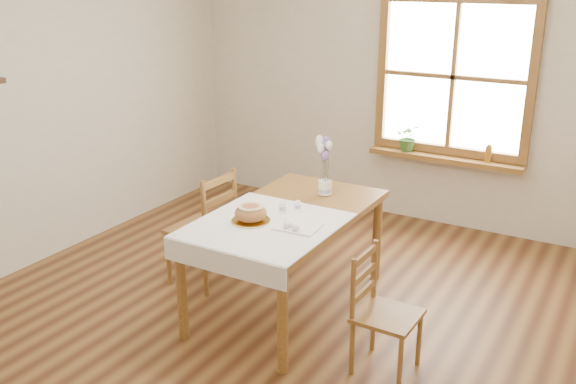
% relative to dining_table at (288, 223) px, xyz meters
% --- Properties ---
extents(ground, '(5.00, 5.00, 0.00)m').
position_rel_dining_table_xyz_m(ground, '(0.00, -0.30, -0.66)').
color(ground, brown).
rests_on(ground, ground).
extents(room_walls, '(4.60, 5.10, 2.65)m').
position_rel_dining_table_xyz_m(room_walls, '(0.00, -0.30, 1.04)').
color(room_walls, beige).
rests_on(room_walls, ground).
extents(window, '(1.46, 0.08, 1.46)m').
position_rel_dining_table_xyz_m(window, '(0.50, 2.17, 0.79)').
color(window, '#9A672F').
rests_on(window, ground).
extents(window_sill, '(1.46, 0.20, 0.05)m').
position_rel_dining_table_xyz_m(window_sill, '(0.50, 2.10, 0.03)').
color(window_sill, '#9A672F').
rests_on(window_sill, ground).
extents(dining_table, '(0.90, 1.60, 0.75)m').
position_rel_dining_table_xyz_m(dining_table, '(0.00, 0.00, 0.00)').
color(dining_table, '#9A672F').
rests_on(dining_table, ground).
extents(table_linen, '(0.91, 0.99, 0.01)m').
position_rel_dining_table_xyz_m(table_linen, '(0.00, -0.30, 0.09)').
color(table_linen, white).
rests_on(table_linen, dining_table).
extents(chair_left, '(0.47, 0.45, 0.94)m').
position_rel_dining_table_xyz_m(chair_left, '(-0.80, 0.01, -0.20)').
color(chair_left, '#9A672F').
rests_on(chair_left, ground).
extents(chair_right, '(0.39, 0.38, 0.79)m').
position_rel_dining_table_xyz_m(chair_right, '(0.93, -0.40, -0.27)').
color(chair_right, '#9A672F').
rests_on(chair_right, ground).
extents(bread_plate, '(0.33, 0.33, 0.01)m').
position_rel_dining_table_xyz_m(bread_plate, '(-0.11, -0.31, 0.10)').
color(bread_plate, white).
rests_on(bread_plate, table_linen).
extents(bread_loaf, '(0.22, 0.22, 0.12)m').
position_rel_dining_table_xyz_m(bread_loaf, '(-0.11, -0.31, 0.17)').
color(bread_loaf, '#A26339').
rests_on(bread_loaf, bread_plate).
extents(egg_napkin, '(0.30, 0.26, 0.01)m').
position_rel_dining_table_xyz_m(egg_napkin, '(0.22, -0.24, 0.10)').
color(egg_napkin, white).
rests_on(egg_napkin, table_linen).
extents(eggs, '(0.23, 0.21, 0.05)m').
position_rel_dining_table_xyz_m(eggs, '(0.22, -0.24, 0.13)').
color(eggs, white).
rests_on(eggs, egg_napkin).
extents(salt_shaker, '(0.06, 0.06, 0.09)m').
position_rel_dining_table_xyz_m(salt_shaker, '(-0.01, -0.06, 0.14)').
color(salt_shaker, white).
rests_on(salt_shaker, table_linen).
extents(pepper_shaker, '(0.05, 0.05, 0.08)m').
position_rel_dining_table_xyz_m(pepper_shaker, '(0.06, 0.03, 0.14)').
color(pepper_shaker, white).
rests_on(pepper_shaker, table_linen).
extents(flower_vase, '(0.11, 0.11, 0.11)m').
position_rel_dining_table_xyz_m(flower_vase, '(0.06, 0.45, 0.14)').
color(flower_vase, white).
rests_on(flower_vase, dining_table).
extents(lavender_bouquet, '(0.17, 0.17, 0.33)m').
position_rel_dining_table_xyz_m(lavender_bouquet, '(0.06, 0.45, 0.36)').
color(lavender_bouquet, '#705496').
rests_on(lavender_bouquet, flower_vase).
extents(potted_plant, '(0.30, 0.32, 0.21)m').
position_rel_dining_table_xyz_m(potted_plant, '(0.13, 2.10, 0.15)').
color(potted_plant, '#3B6B2A').
rests_on(potted_plant, window_sill).
extents(amber_bottle, '(0.07, 0.07, 0.17)m').
position_rel_dining_table_xyz_m(amber_bottle, '(0.90, 2.10, 0.13)').
color(amber_bottle, '#A3651E').
rests_on(amber_bottle, window_sill).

